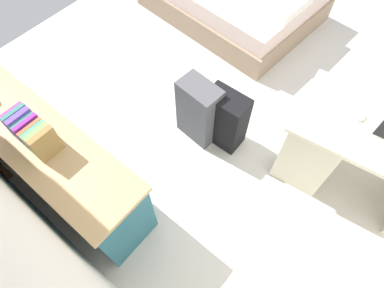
{
  "coord_description": "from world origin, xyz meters",
  "views": [
    {
      "loc": [
        -0.75,
        1.86,
        2.61
      ],
      "look_at": [
        0.02,
        0.93,
        0.6
      ],
      "focal_mm": 30.45,
      "sensor_mm": 36.0,
      "label": 1
    }
  ],
  "objects_px": {
    "desk": "(378,166)",
    "suitcase_spare_grey": "(199,111)",
    "credenza": "(52,160)",
    "computer_mouse": "(362,116)",
    "suitcase_black": "(225,119)"
  },
  "relations": [
    {
      "from": "computer_mouse",
      "to": "suitcase_spare_grey",
      "type": "bearing_deg",
      "value": 14.12
    },
    {
      "from": "desk",
      "to": "suitcase_spare_grey",
      "type": "relative_size",
      "value": 2.37
    },
    {
      "from": "suitcase_black",
      "to": "computer_mouse",
      "type": "bearing_deg",
      "value": -160.43
    },
    {
      "from": "credenza",
      "to": "suitcase_spare_grey",
      "type": "bearing_deg",
      "value": -116.64
    },
    {
      "from": "credenza",
      "to": "computer_mouse",
      "type": "height_order",
      "value": "computer_mouse"
    },
    {
      "from": "desk",
      "to": "credenza",
      "type": "bearing_deg",
      "value": 38.23
    },
    {
      "from": "desk",
      "to": "suitcase_black",
      "type": "bearing_deg",
      "value": 15.74
    },
    {
      "from": "suitcase_spare_grey",
      "to": "suitcase_black",
      "type": "bearing_deg",
      "value": -151.67
    },
    {
      "from": "desk",
      "to": "suitcase_spare_grey",
      "type": "height_order",
      "value": "desk"
    },
    {
      "from": "suitcase_black",
      "to": "computer_mouse",
      "type": "distance_m",
      "value": 1.06
    },
    {
      "from": "suitcase_spare_grey",
      "to": "credenza",
      "type": "bearing_deg",
      "value": 68.21
    },
    {
      "from": "desk",
      "to": "computer_mouse",
      "type": "relative_size",
      "value": 15.13
    },
    {
      "from": "computer_mouse",
      "to": "desk",
      "type": "bearing_deg",
      "value": 172.08
    },
    {
      "from": "desk",
      "to": "suitcase_black",
      "type": "relative_size",
      "value": 2.59
    },
    {
      "from": "credenza",
      "to": "suitcase_black",
      "type": "relative_size",
      "value": 3.09
    }
  ]
}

